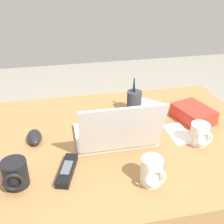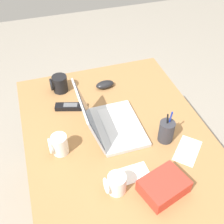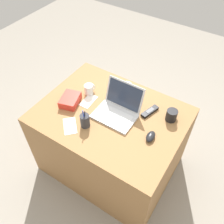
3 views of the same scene
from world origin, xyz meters
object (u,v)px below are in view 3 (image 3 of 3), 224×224
Objects in this scene: laptop at (118,109)px; coffee_mug_white at (89,89)px; computer_mouse at (151,137)px; coffee_mug_spare at (172,115)px; pen_holder at (85,121)px; snack_bag at (70,100)px; cordless_phone at (150,111)px; coffee_mug_tall at (127,88)px.

laptop is 3.65× the size of coffee_mug_white.
computer_mouse is 1.20× the size of coffee_mug_white.
laptop reaches higher than coffee_mug_spare.
laptop is 1.86× the size of pen_holder.
laptop is 1.82× the size of snack_bag.
coffee_mug_spare is at bearing 9.02° from cordless_phone.
coffee_mug_spare is 0.64m from pen_holder.
laptop reaches higher than cordless_phone.
coffee_mug_white is 0.90× the size of coffee_mug_tall.
coffee_mug_spare is at bearing 20.18° from snack_bag.
coffee_mug_white is 0.53× the size of cordless_phone.
coffee_mug_spare is 0.55× the size of pen_holder.
laptop is at bearing 15.69° from snack_bag.
pen_holder is (0.18, -0.30, 0.01)m from coffee_mug_white.
pen_holder is at bearing -141.63° from coffee_mug_spare.
computer_mouse is at bearing 2.46° from snack_bag.
pen_holder is at bearing -166.17° from computer_mouse.
coffee_mug_tall reaches higher than coffee_mug_spare.
cordless_phone is 0.63m from snack_bag.
computer_mouse is 0.70m from snack_bag.
pen_holder is at bearing -132.35° from cordless_phone.
pen_holder is 0.27m from snack_bag.
laptop is 0.25m from coffee_mug_tall.
pen_holder reaches higher than coffee_mug_white.
cordless_phone is (0.52, 0.07, -0.03)m from coffee_mug_white.
coffee_mug_white is 0.51× the size of pen_holder.
coffee_mug_spare is at bearing 24.55° from laptop.
pen_holder reaches higher than cordless_phone.
pen_holder is (-0.07, -0.48, 0.01)m from coffee_mug_tall.
coffee_mug_white is at bearing 71.51° from snack_bag.
cordless_phone is at bearing -21.08° from coffee_mug_tall.
coffee_mug_spare is at bearing -10.14° from coffee_mug_tall.
coffee_mug_spare is (0.43, -0.08, -0.00)m from coffee_mug_tall.
coffee_mug_tall is 0.57× the size of pen_holder.
laptop is at bearing -75.42° from coffee_mug_tall.
laptop is at bearing -12.18° from coffee_mug_white.
coffee_mug_white reaches higher than snack_bag.
coffee_mug_spare is 0.17m from cordless_phone.
laptop reaches higher than pen_holder.
coffee_mug_white is at bearing 162.31° from computer_mouse.
coffee_mug_spare is 0.57× the size of cordless_phone.
coffee_mug_white is 0.35m from pen_holder.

